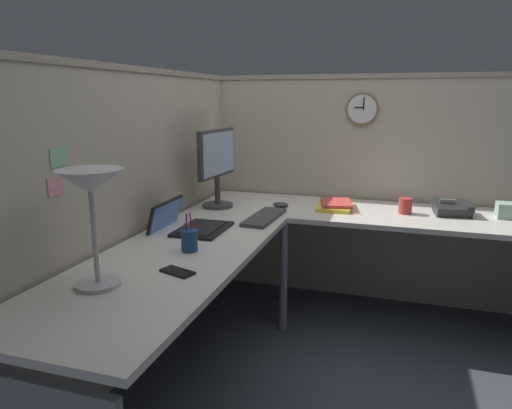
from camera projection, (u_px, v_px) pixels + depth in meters
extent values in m
plane|color=#383D47|center=(302.00, 345.00, 2.74)|extent=(6.80, 6.80, 0.00)
cube|color=#B7AD99|center=(131.00, 222.00, 2.48)|extent=(2.57, 0.10, 1.55)
cube|color=gray|center=(122.00, 69.00, 2.30)|extent=(2.57, 0.12, 0.03)
cube|color=#B7AD99|center=(367.00, 191.00, 3.29)|extent=(0.10, 2.37, 1.55)
cube|color=gray|center=(373.00, 76.00, 3.12)|extent=(0.12, 2.37, 0.03)
cube|color=beige|center=(199.00, 240.00, 2.37)|extent=(2.35, 0.66, 0.03)
cube|color=beige|center=(418.00, 217.00, 2.84)|extent=(0.66, 1.49, 0.03)
cylinder|color=slate|center=(283.00, 277.00, 2.85)|extent=(0.05, 0.05, 0.70)
cylinder|color=#38383D|center=(218.00, 205.00, 3.03)|extent=(0.20, 0.20, 0.02)
cylinder|color=#38383D|center=(217.00, 190.00, 3.01)|extent=(0.04, 0.04, 0.20)
cube|color=#38383D|center=(217.00, 153.00, 2.95)|extent=(0.46, 0.06, 0.30)
cube|color=#99B2D1|center=(219.00, 153.00, 2.94)|extent=(0.42, 0.04, 0.26)
cube|color=black|center=(203.00, 229.00, 2.49)|extent=(0.34, 0.24, 0.02)
cube|color=black|center=(202.00, 227.00, 2.48)|extent=(0.29, 0.18, 0.00)
cube|color=black|center=(164.00, 219.00, 2.54)|extent=(0.34, 0.07, 0.22)
cube|color=#4C84D8|center=(166.00, 219.00, 2.54)|extent=(0.31, 0.06, 0.18)
cube|color=#38383D|center=(264.00, 217.00, 2.72)|extent=(0.44, 0.16, 0.02)
ellipsoid|color=#38383D|center=(281.00, 205.00, 3.01)|extent=(0.06, 0.10, 0.03)
cylinder|color=#B7BABF|center=(98.00, 284.00, 1.75)|extent=(0.17, 0.17, 0.02)
cylinder|color=#B7BABF|center=(94.00, 235.00, 1.71)|extent=(0.02, 0.02, 0.38)
cone|color=#B7BABF|center=(90.00, 182.00, 1.67)|extent=(0.24, 0.24, 0.09)
cylinder|color=navy|center=(189.00, 241.00, 2.14)|extent=(0.08, 0.08, 0.10)
cylinder|color=#1E1EB2|center=(186.00, 228.00, 2.12)|extent=(0.01, 0.02, 0.13)
cylinder|color=#B21E1E|center=(191.00, 226.00, 2.14)|extent=(0.01, 0.02, 0.13)
cylinder|color=#D8591E|center=(187.00, 225.00, 2.14)|extent=(0.03, 0.03, 0.01)
cube|color=black|center=(177.00, 272.00, 1.88)|extent=(0.11, 0.16, 0.01)
cube|color=#232326|center=(452.00, 209.00, 2.81)|extent=(0.21, 0.22, 0.10)
cube|color=#8CA58C|center=(447.00, 203.00, 2.81)|extent=(0.03, 0.09, 0.04)
cube|color=#232326|center=(467.00, 207.00, 2.79)|extent=(0.19, 0.07, 0.04)
cube|color=yellow|center=(334.00, 207.00, 2.98)|extent=(0.29, 0.23, 0.02)
cube|color=#BF3F38|center=(336.00, 203.00, 2.99)|extent=(0.29, 0.24, 0.02)
cylinder|color=#B2332D|center=(405.00, 206.00, 2.84)|extent=(0.08, 0.08, 0.10)
cube|color=#8CAD99|center=(508.00, 211.00, 2.74)|extent=(0.12, 0.12, 0.09)
cylinder|color=olive|center=(362.00, 109.00, 3.13)|extent=(0.03, 0.22, 0.22)
cylinder|color=white|center=(362.00, 109.00, 3.12)|extent=(0.00, 0.19, 0.19)
cube|color=black|center=(359.00, 108.00, 3.12)|extent=(0.00, 0.06, 0.01)
cube|color=black|center=(364.00, 104.00, 3.10)|extent=(0.00, 0.01, 0.08)
cube|color=#8CCC99|center=(58.00, 157.00, 1.85)|extent=(0.09, 0.00, 0.07)
cube|color=pink|center=(55.00, 186.00, 1.84)|extent=(0.08, 0.00, 0.08)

